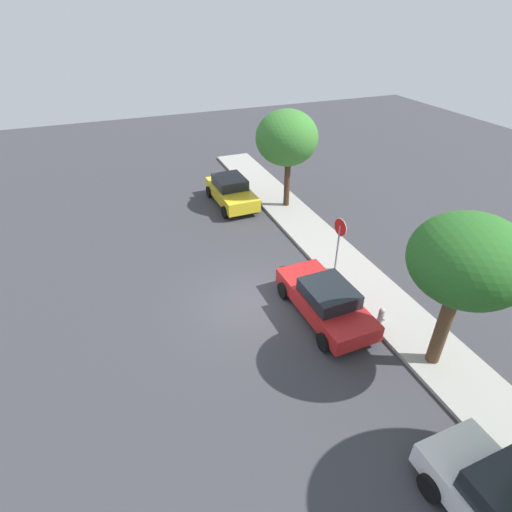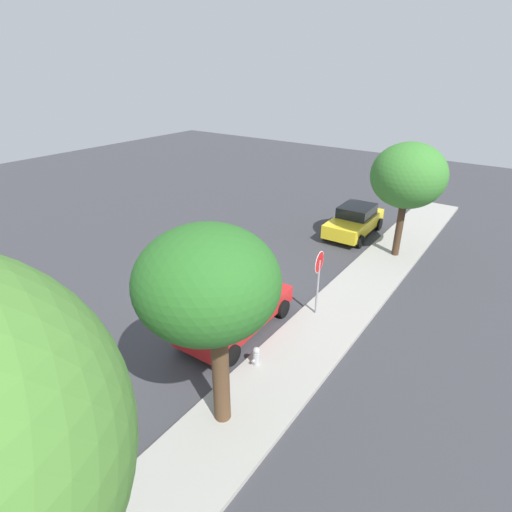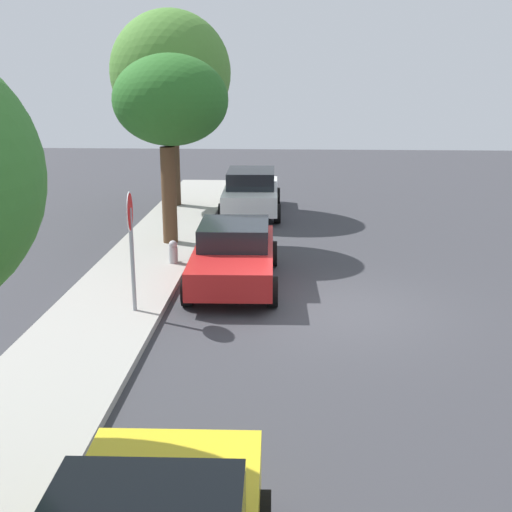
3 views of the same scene
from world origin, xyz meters
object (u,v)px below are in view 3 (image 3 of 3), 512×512
(parked_car_white, at_px, (251,191))
(parked_car_red, at_px, (234,254))
(street_tree_near_corner, at_px, (171,102))
(street_tree_far, at_px, (171,73))
(fire_hydrant, at_px, (173,254))
(stop_sign, at_px, (131,233))

(parked_car_white, bearing_deg, parked_car_red, -179.49)
(street_tree_near_corner, bearing_deg, street_tree_far, 9.93)
(street_tree_far, xyz_separation_m, fire_hydrant, (-7.31, -1.23, -4.36))
(stop_sign, distance_m, street_tree_far, 11.15)
(stop_sign, height_order, street_tree_far, street_tree_far)
(parked_car_red, relative_size, fire_hydrant, 6.16)
(street_tree_near_corner, bearing_deg, stop_sign, -178.34)
(street_tree_far, bearing_deg, parked_car_red, -161.35)
(street_tree_near_corner, relative_size, street_tree_far, 0.77)
(parked_car_white, relative_size, street_tree_near_corner, 0.88)
(parked_car_white, height_order, street_tree_near_corner, street_tree_near_corner)
(fire_hydrant, bearing_deg, stop_sign, 177.01)
(stop_sign, height_order, parked_car_red, stop_sign)
(parked_car_white, relative_size, street_tree_far, 0.68)
(street_tree_far, distance_m, fire_hydrant, 8.60)
(parked_car_red, relative_size, street_tree_near_corner, 0.84)
(parked_car_white, xyz_separation_m, street_tree_near_corner, (-4.55, 1.89, 3.19))
(stop_sign, relative_size, street_tree_near_corner, 0.48)
(parked_car_red, distance_m, fire_hydrant, 2.00)
(stop_sign, xyz_separation_m, street_tree_far, (10.69, 1.06, 2.99))
(fire_hydrant, bearing_deg, street_tree_near_corner, 8.70)
(parked_car_red, height_order, street_tree_near_corner, street_tree_near_corner)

